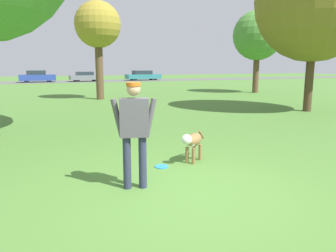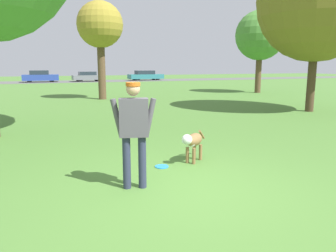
% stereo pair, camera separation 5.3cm
% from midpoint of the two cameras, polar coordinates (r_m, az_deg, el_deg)
% --- Properties ---
extents(ground_plane, '(120.00, 120.00, 0.00)m').
position_cam_midpoint_polar(ground_plane, '(5.39, 3.07, -11.26)').
color(ground_plane, '#4C7A33').
extents(far_road_strip, '(120.00, 6.00, 0.01)m').
position_cam_midpoint_polar(far_road_strip, '(42.06, -18.81, 7.30)').
color(far_road_strip, '#5B5B59').
rests_on(far_road_strip, ground_plane).
extents(person, '(0.73, 0.32, 1.74)m').
position_cam_midpoint_polar(person, '(5.26, -6.20, 0.01)').
color(person, '#2D334C').
rests_on(person, ground_plane).
extents(dog, '(0.83, 0.73, 0.65)m').
position_cam_midpoint_polar(dog, '(6.81, 4.10, -2.68)').
color(dog, olive).
rests_on(dog, ground_plane).
extents(frisbee, '(0.27, 0.27, 0.02)m').
position_cam_midpoint_polar(frisbee, '(6.58, -1.36, -7.07)').
color(frisbee, '#268CE5').
rests_on(frisbee, ground_plane).
extents(tree_mid_center, '(2.63, 2.63, 5.60)m').
position_cam_midpoint_polar(tree_mid_center, '(19.92, -12.21, 16.66)').
color(tree_mid_center, brown).
rests_on(tree_mid_center, ground_plane).
extents(tree_near_right, '(4.97, 4.97, 7.09)m').
position_cam_midpoint_polar(tree_near_right, '(15.75, 24.18, 19.17)').
color(tree_near_right, '#4C3826').
rests_on(tree_near_right, ground_plane).
extents(tree_far_right, '(3.52, 3.52, 5.85)m').
position_cam_midpoint_polar(tree_far_right, '(25.05, 15.30, 14.93)').
color(tree_far_right, brown).
rests_on(tree_far_right, ground_plane).
extents(parked_car_blue, '(4.05, 1.78, 1.38)m').
position_cam_midpoint_polar(parked_car_blue, '(41.88, -21.84, 8.01)').
color(parked_car_blue, '#284293').
rests_on(parked_car_blue, ground_plane).
extents(parked_car_grey, '(3.89, 1.95, 1.20)m').
position_cam_midpoint_polar(parked_car_grey, '(42.02, -14.23, 8.35)').
color(parked_car_grey, slate).
rests_on(parked_car_grey, ground_plane).
extents(parked_car_teal, '(4.68, 2.01, 1.28)m').
position_cam_midpoint_polar(parked_car_teal, '(44.23, -4.43, 8.77)').
color(parked_car_teal, teal).
rests_on(parked_car_teal, ground_plane).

